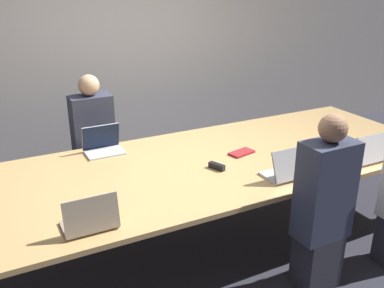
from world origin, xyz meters
TOP-DOWN VIEW (x-y plane):
  - ground_plane at (0.00, 0.00)m, footprint 24.00×24.00m
  - curtain_wall at (0.00, 2.07)m, footprint 12.00×0.06m
  - conference_table at (0.00, 0.00)m, footprint 4.73×1.63m
  - laptop_near_right at (1.41, -0.63)m, footprint 0.35×0.25m
  - cup_near_right at (1.16, -0.56)m, footprint 0.08×0.08m
  - laptop_near_left at (-1.06, -0.61)m, footprint 0.35×0.25m
  - laptop_far_midleft at (-0.62, 0.64)m, footprint 0.35×0.25m
  - person_far_midleft at (-0.61, 1.01)m, footprint 0.40×0.24m
  - laptop_near_midright at (0.53, -0.58)m, footprint 0.31×0.26m
  - person_near_midright at (0.55, -0.99)m, footprint 0.40×0.24m
  - stapler at (0.13, -0.17)m, footprint 0.10×0.16m
  - notebook at (0.50, 0.02)m, footprint 0.26×0.18m

SIDE VIEW (x-z plane):
  - ground_plane at x=0.00m, z-range 0.00..0.00m
  - person_near_midright at x=0.55m, z-range -0.02..1.38m
  - person_far_midleft at x=-0.61m, z-range -0.02..1.39m
  - conference_table at x=0.00m, z-range 0.34..1.09m
  - notebook at x=0.50m, z-range 0.75..0.77m
  - stapler at x=0.13m, z-range 0.75..0.80m
  - cup_near_right at x=1.16m, z-range 0.75..0.84m
  - laptop_near_right at x=1.41m, z-range 0.70..0.95m
  - laptop_far_midleft at x=-0.62m, z-range 0.70..0.95m
  - laptop_near_left at x=-1.06m, z-range 0.70..0.95m
  - laptop_near_midright at x=0.53m, z-range 0.70..0.96m
  - curtain_wall at x=0.00m, z-range 0.00..2.80m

